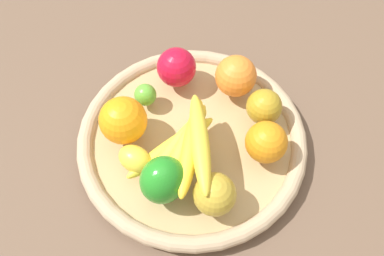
# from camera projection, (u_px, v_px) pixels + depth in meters

# --- Properties ---
(ground_plane) EXTENTS (2.40, 2.40, 0.00)m
(ground_plane) POSITION_uv_depth(u_px,v_px,m) (192.00, 144.00, 0.76)
(ground_plane) COLOR brown
(ground_plane) RESTS_ON ground
(basket) EXTENTS (0.42, 0.42, 0.04)m
(basket) POSITION_uv_depth(u_px,v_px,m) (192.00, 139.00, 0.75)
(basket) COLOR tan
(basket) RESTS_ON ground_plane
(orange_2) EXTENTS (0.08, 0.08, 0.07)m
(orange_2) POSITION_uv_depth(u_px,v_px,m) (266.00, 142.00, 0.68)
(orange_2) COLOR orange
(orange_2) RESTS_ON basket
(lime_0) EXTENTS (0.05, 0.05, 0.04)m
(lime_0) POSITION_uv_depth(u_px,v_px,m) (145.00, 95.00, 0.75)
(lime_0) COLOR #5AAB33
(lime_0) RESTS_ON basket
(lemon_0) EXTENTS (0.05, 0.06, 0.04)m
(lemon_0) POSITION_uv_depth(u_px,v_px,m) (135.00, 159.00, 0.68)
(lemon_0) COLOR yellow
(lemon_0) RESTS_ON basket
(apple_2) EXTENTS (0.08, 0.08, 0.06)m
(apple_2) POSITION_uv_depth(u_px,v_px,m) (264.00, 107.00, 0.72)
(apple_2) COLOR #AA8920
(apple_2) RESTS_ON basket
(orange_0) EXTENTS (0.08, 0.08, 0.08)m
(orange_0) POSITION_uv_depth(u_px,v_px,m) (236.00, 76.00, 0.75)
(orange_0) COLOR orange
(orange_0) RESTS_ON basket
(banana_bunch) EXTENTS (0.19, 0.16, 0.08)m
(banana_bunch) POSITION_uv_depth(u_px,v_px,m) (185.00, 146.00, 0.67)
(banana_bunch) COLOR yellow
(banana_bunch) RESTS_ON basket
(apple_1) EXTENTS (0.10, 0.10, 0.07)m
(apple_1) POSITION_uv_depth(u_px,v_px,m) (176.00, 67.00, 0.76)
(apple_1) COLOR red
(apple_1) RESTS_ON basket
(apple_0) EXTENTS (0.08, 0.08, 0.07)m
(apple_0) POSITION_uv_depth(u_px,v_px,m) (215.00, 194.00, 0.63)
(apple_0) COLOR #B5962D
(apple_0) RESTS_ON basket
(bell_pepper) EXTENTS (0.09, 0.09, 0.09)m
(bell_pepper) POSITION_uv_depth(u_px,v_px,m) (163.00, 180.00, 0.63)
(bell_pepper) COLOR #218521
(bell_pepper) RESTS_ON basket
(orange_1) EXTENTS (0.10, 0.10, 0.08)m
(orange_1) POSITION_uv_depth(u_px,v_px,m) (123.00, 120.00, 0.69)
(orange_1) COLOR orange
(orange_1) RESTS_ON basket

